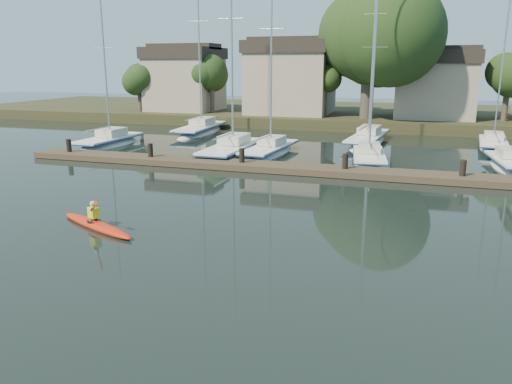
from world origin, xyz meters
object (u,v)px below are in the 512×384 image
(sailboat_2, at_px, (269,157))
(sailboat_6, at_px, (367,145))
(kayak, at_px, (96,223))
(sailboat_7, at_px, (492,150))
(sailboat_3, at_px, (368,165))
(sailboat_0, at_px, (109,148))
(sailboat_4, at_px, (510,171))
(sailboat_1, at_px, (232,158))
(dock, at_px, (292,168))
(sailboat_5, at_px, (200,135))

(sailboat_2, distance_m, sailboat_6, 9.29)
(kayak, distance_m, sailboat_7, 29.75)
(sailboat_2, bearing_deg, sailboat_3, -2.90)
(sailboat_0, bearing_deg, sailboat_7, 16.78)
(sailboat_0, bearing_deg, sailboat_4, 0.87)
(sailboat_0, distance_m, sailboat_1, 10.24)
(kayak, xyz_separation_m, sailboat_2, (1.73, 17.17, -0.35))
(dock, relative_size, sailboat_0, 2.74)
(sailboat_5, bearing_deg, sailboat_3, -33.93)
(sailboat_3, xyz_separation_m, sailboat_4, (8.15, 0.59, -0.01))
(sailboat_0, relative_size, sailboat_4, 1.09)
(sailboat_1, height_order, sailboat_4, sailboat_1)
(sailboat_4, xyz_separation_m, sailboat_5, (-23.74, 8.73, -0.02))
(kayak, height_order, sailboat_6, sailboat_6)
(kayak, relative_size, sailboat_7, 0.36)
(dock, bearing_deg, sailboat_6, 76.17)
(sailboat_4, bearing_deg, sailboat_3, 178.65)
(kayak, relative_size, sailboat_0, 0.35)
(sailboat_2, height_order, sailboat_3, sailboat_2)
(dock, height_order, sailboat_6, sailboat_6)
(sailboat_0, distance_m, sailboat_2, 12.57)
(dock, bearing_deg, sailboat_4, 22.07)
(sailboat_2, relative_size, sailboat_7, 1.19)
(kayak, relative_size, sailboat_5, 0.26)
(sailboat_4, relative_size, sailboat_5, 0.70)
(sailboat_4, relative_size, sailboat_7, 0.96)
(dock, distance_m, sailboat_1, 6.65)
(sailboat_3, distance_m, sailboat_5, 18.16)
(sailboat_1, xyz_separation_m, sailboat_5, (-6.51, 9.47, 0.00))
(kayak, xyz_separation_m, dock, (4.55, 12.01, 0.03))
(sailboat_0, relative_size, sailboat_2, 0.88)
(kayak, height_order, sailboat_2, sailboat_2)
(kayak, height_order, sailboat_3, sailboat_3)
(sailboat_1, bearing_deg, sailboat_2, 22.98)
(sailboat_4, bearing_deg, sailboat_2, 173.51)
(kayak, bearing_deg, sailboat_3, 86.95)
(sailboat_4, xyz_separation_m, sailboat_7, (-0.02, 7.80, 0.01))
(kayak, bearing_deg, sailboat_7, 80.46)
(sailboat_0, bearing_deg, sailboat_5, 67.91)
(kayak, bearing_deg, sailboat_6, 97.02)
(dock, bearing_deg, sailboat_7, 46.52)
(kayak, xyz_separation_m, sailboat_4, (16.60, 16.90, -0.36))
(sailboat_3, bearing_deg, dock, -139.53)
(sailboat_0, xyz_separation_m, sailboat_2, (12.57, 0.11, 0.03))
(sailboat_2, relative_size, sailboat_3, 1.17)
(sailboat_5, bearing_deg, sailboat_6, -7.93)
(dock, bearing_deg, sailboat_5, 130.66)
(dock, distance_m, sailboat_0, 16.20)
(sailboat_1, xyz_separation_m, sailboat_6, (8.23, 8.21, 0.02))
(sailboat_3, xyz_separation_m, sailboat_6, (-0.85, 8.06, -0.01))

